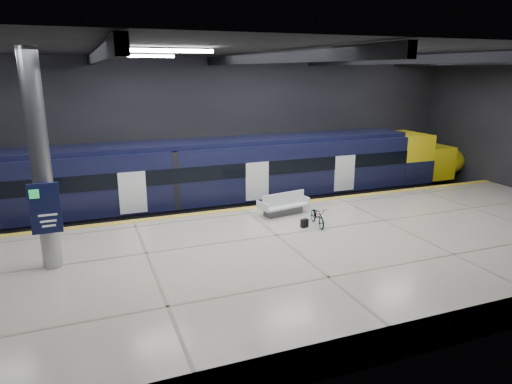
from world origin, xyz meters
TOP-DOWN VIEW (x-y plane):
  - ground at (0.00, 0.00)m, footprint 30.00×30.00m
  - room_shell at (-0.00, 0.00)m, footprint 30.10×16.10m
  - platform at (0.00, -2.50)m, footprint 30.00×11.00m
  - safety_strip at (0.00, 2.75)m, footprint 30.00×0.40m
  - rails at (0.00, 5.50)m, footprint 30.00×1.52m
  - train at (-0.02, 5.50)m, footprint 29.40×2.84m
  - bench at (1.34, 1.32)m, footprint 2.38×1.31m
  - bicycle at (2.02, -0.57)m, footprint 0.78×1.61m
  - pannier_bag at (1.42, -0.57)m, footprint 0.34×0.26m
  - info_column at (-8.00, -1.03)m, footprint 0.90×0.78m

SIDE VIEW (x-z plane):
  - ground at x=0.00m, z-range 0.00..0.00m
  - rails at x=0.00m, z-range 0.00..0.16m
  - platform at x=0.00m, z-range 0.00..1.10m
  - safety_strip at x=0.00m, z-range 1.10..1.11m
  - pannier_bag at x=1.42m, z-range 1.10..1.45m
  - bench at x=1.34m, z-range 0.95..1.95m
  - bicycle at x=2.02m, z-range 1.10..1.91m
  - train at x=-0.02m, z-range 0.16..3.95m
  - info_column at x=-8.00m, z-range 1.01..7.91m
  - room_shell at x=0.00m, z-range 1.69..9.74m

